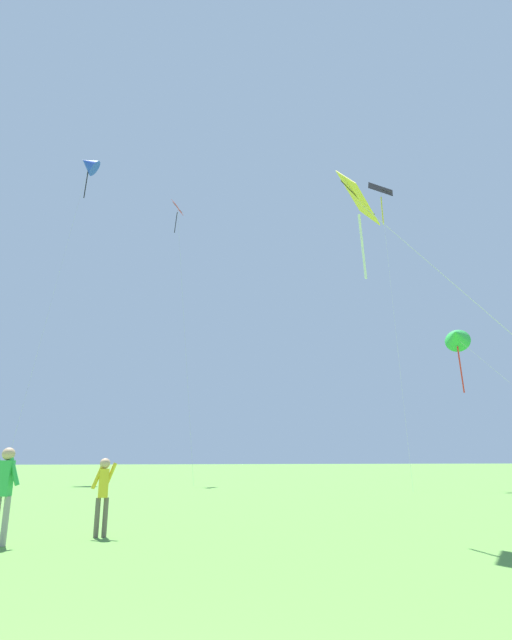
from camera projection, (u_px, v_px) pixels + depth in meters
kite_red_high at (178, 221)px, 42.53m from camera, size 1.27×7.91×22.60m
kite_green_small at (456, 337)px, 26.74m from camera, size 4.19×7.11×8.49m
kite_yellow_diamond at (364, 212)px, 13.04m from camera, size 3.20×6.69×8.69m
kite_blue_delta at (89, 165)px, 48.03m from camera, size 3.89×10.43×29.18m
kite_black_large at (381, 200)px, 37.51m from camera, size 4.62×7.08×21.62m
person_foreground_watcher at (103, 489)px, 10.81m from camera, size 0.50×0.21×1.57m
person_in_blue_jacket at (5, 486)px, 9.77m from camera, size 0.56×0.28×1.77m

